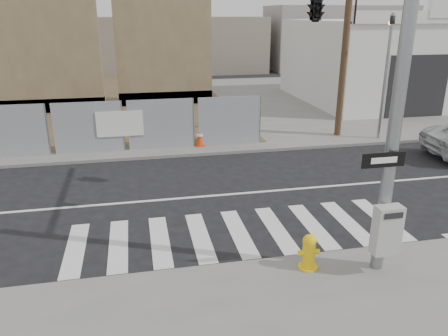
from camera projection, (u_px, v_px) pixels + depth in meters
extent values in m
plane|color=black|center=(220.00, 195.00, 13.44)|extent=(100.00, 100.00, 0.00)
cube|color=slate|center=(175.00, 105.00, 26.34)|extent=(50.00, 20.00, 0.12)
cylinder|color=gray|center=(397.00, 107.00, 8.28)|extent=(0.26, 0.26, 7.00)
cube|color=#B2B2AF|center=(387.00, 230.00, 8.84)|extent=(0.55, 0.30, 1.05)
cube|color=black|center=(384.00, 160.00, 8.41)|extent=(0.90, 0.03, 0.30)
cube|color=silver|center=(384.00, 160.00, 8.40)|extent=(0.55, 0.01, 0.12)
imported|color=black|center=(357.00, 0.00, 9.47)|extent=(0.16, 0.20, 1.00)
imported|color=black|center=(317.00, 2.00, 11.50)|extent=(0.53, 2.48, 1.00)
cylinder|color=gray|center=(385.00, 78.00, 18.30)|extent=(0.12, 0.12, 5.20)
imported|color=black|center=(393.00, 15.00, 17.47)|extent=(0.16, 0.20, 1.00)
cube|color=brown|center=(40.00, 37.00, 22.72)|extent=(6.00, 0.50, 8.00)
cube|color=brown|center=(50.00, 104.00, 24.29)|extent=(6.00, 1.30, 0.80)
cube|color=brown|center=(163.00, 35.00, 24.88)|extent=(5.50, 0.50, 8.00)
cube|color=brown|center=(166.00, 97.00, 26.46)|extent=(5.50, 1.30, 0.80)
cube|color=silver|center=(399.00, 60.00, 27.27)|extent=(12.00, 10.00, 4.80)
cube|color=black|center=(417.00, 87.00, 22.52)|extent=(3.40, 0.06, 3.20)
cylinder|color=brown|center=(348.00, 18.00, 18.04)|extent=(0.28, 0.28, 10.00)
cylinder|color=yellow|center=(308.00, 267.00, 9.39)|extent=(0.52, 0.52, 0.04)
cylinder|color=yellow|center=(309.00, 255.00, 9.29)|extent=(0.34, 0.34, 0.63)
sphere|color=yellow|center=(310.00, 241.00, 9.18)|extent=(0.29, 0.29, 0.29)
cylinder|color=yellow|center=(301.00, 253.00, 9.24)|extent=(0.17, 0.15, 0.11)
cylinder|color=yellow|center=(316.00, 252.00, 9.30)|extent=(0.17, 0.15, 0.11)
cube|color=red|center=(200.00, 145.00, 18.05)|extent=(0.42, 0.42, 0.03)
cone|color=red|center=(200.00, 137.00, 17.93)|extent=(0.37, 0.37, 0.71)
cylinder|color=silver|center=(200.00, 135.00, 17.90)|extent=(0.27, 0.27, 0.08)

